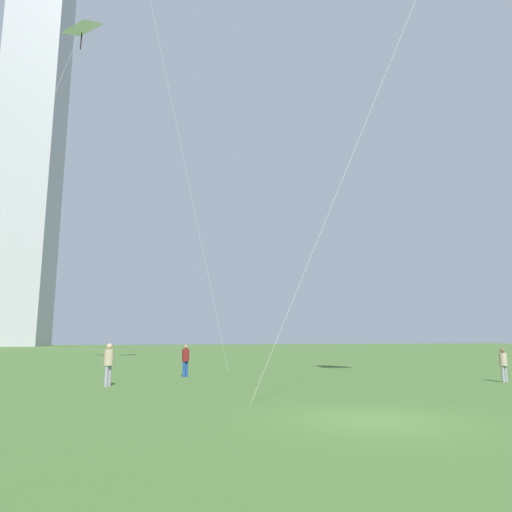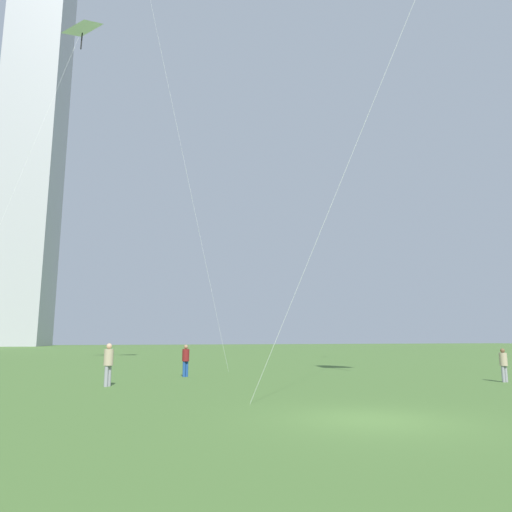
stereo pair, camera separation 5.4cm
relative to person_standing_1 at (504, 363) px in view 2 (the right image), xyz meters
name	(u,v)px [view 2 (the right image)]	position (x,y,z in m)	size (l,w,h in m)	color
ground	(372,420)	(-11.65, -7.32, -0.92)	(280.00, 280.00, 0.00)	#476B30
person_standing_1	(504,363)	(0.00, 0.00, 0.00)	(0.35, 0.35, 1.59)	gray
person_standing_5	(186,358)	(-14.07, 7.78, 0.07)	(0.38, 0.38, 1.72)	#1E478C
person_standing_6	(108,361)	(-18.15, 3.63, 0.15)	(0.41, 0.41, 1.85)	gray
kite_flying_4	(82,30)	(-21.39, 18.07, 25.42)	(7.15, 6.28, 27.19)	silver
distant_highrise_0	(32,148)	(-40.31, 118.37, 53.26)	(14.27, 18.90, 108.36)	#A8A8AD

